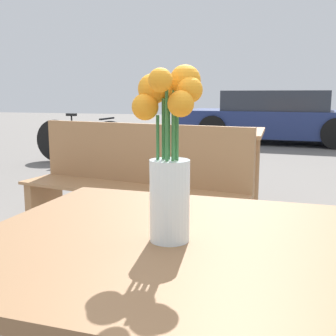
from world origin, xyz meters
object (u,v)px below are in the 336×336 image
(bicycle, at_px, (82,141))
(bench_near, at_px, (134,184))
(parked_car, at_px, (276,118))
(table_back, at_px, (223,146))
(flower_vase, at_px, (168,159))
(table_front, at_px, (172,281))

(bicycle, bearing_deg, bench_near, -57.31)
(parked_car, bearing_deg, table_back, -92.15)
(bicycle, xyz_separation_m, parked_car, (2.74, 3.66, 0.20))
(table_back, distance_m, bicycle, 3.41)
(bench_near, xyz_separation_m, table_back, (0.43, 0.95, 0.16))
(bench_near, bearing_deg, parked_car, 84.55)
(flower_vase, height_order, table_back, flower_vase)
(bench_near, bearing_deg, flower_vase, -66.67)
(bicycle, distance_m, parked_car, 4.58)
(table_front, distance_m, bicycle, 5.66)
(bicycle, bearing_deg, parked_car, 53.23)
(table_back, bearing_deg, parked_car, 87.85)
(flower_vase, bearing_deg, table_front, 79.88)
(flower_vase, xyz_separation_m, bench_near, (-0.73, 1.69, -0.45))
(bench_near, distance_m, bicycle, 3.85)
(table_front, bearing_deg, parked_car, 90.48)
(bicycle, bearing_deg, table_front, -60.22)
(table_front, height_order, bicycle, bicycle)
(bicycle, bearing_deg, flower_vase, -60.33)
(table_front, relative_size, table_back, 1.04)
(flower_vase, xyz_separation_m, table_back, (-0.29, 2.64, -0.29))
(table_front, distance_m, parked_car, 8.57)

